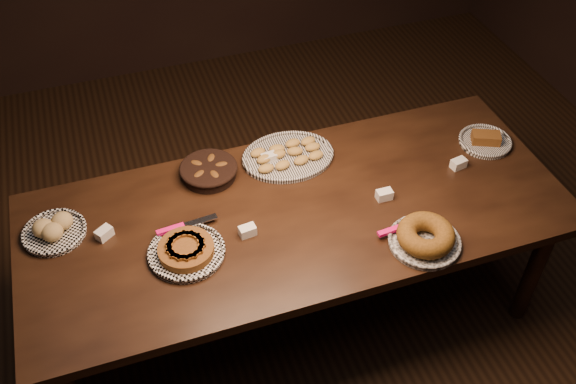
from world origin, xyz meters
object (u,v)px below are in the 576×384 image
object	(u,v)px
apple_tart_plate	(186,250)
bundt_cake_plate	(425,237)
madeleine_platter	(288,156)
buffet_table	(297,221)

from	to	relation	value
apple_tart_plate	bundt_cake_plate	xyz separation A→B (m)	(0.95, -0.26, 0.02)
apple_tart_plate	bundt_cake_plate	distance (m)	0.98
apple_tart_plate	madeleine_platter	world-z (taller)	apple_tart_plate
apple_tart_plate	madeleine_platter	xyz separation A→B (m)	(0.59, 0.43, -0.00)
buffet_table	madeleine_platter	xyz separation A→B (m)	(0.07, 0.34, 0.09)
madeleine_platter	bundt_cake_plate	world-z (taller)	bundt_cake_plate
apple_tart_plate	buffet_table	bearing A→B (deg)	30.20
buffet_table	bundt_cake_plate	world-z (taller)	bundt_cake_plate
bundt_cake_plate	apple_tart_plate	bearing A→B (deg)	173.29
buffet_table	madeleine_platter	distance (m)	0.36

